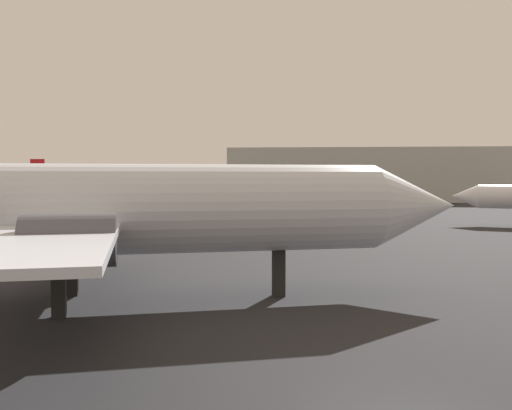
{
  "coord_description": "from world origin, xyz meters",
  "views": [
    {
      "loc": [
        -2.19,
        -12.18,
        5.39
      ],
      "look_at": [
        -6.94,
        41.14,
        2.7
      ],
      "focal_mm": 39.03,
      "sensor_mm": 36.0,
      "label": 1
    }
  ],
  "objects": [
    {
      "name": "airplane_distant",
      "position": [
        -37.93,
        76.17,
        2.97
      ],
      "size": [
        23.94,
        16.51,
        8.37
      ],
      "rotation": [
        0.0,
        0.0,
        0.03
      ],
      "color": "#B2BCCC",
      "rests_on": "ground_plane"
    },
    {
      "name": "terminal_building",
      "position": [
        12.65,
        119.09,
        5.89
      ],
      "size": [
        63.69,
        23.39,
        11.78
      ],
      "primitive_type": "cube",
      "color": "#B7B7B2",
      "rests_on": "ground_plane"
    },
    {
      "name": "airplane_at_gate",
      "position": [
        -11.24,
        10.39,
        4.0
      ],
      "size": [
        33.01,
        25.32,
        11.11
      ],
      "rotation": [
        0.0,
        0.0,
        0.29
      ],
      "color": "silver",
      "rests_on": "ground_plane"
    }
  ]
}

